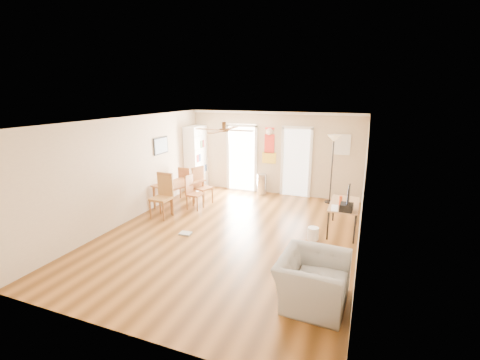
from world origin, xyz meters
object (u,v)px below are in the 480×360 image
at_px(dining_chair_right_a, 203,186).
at_px(dining_chair_far, 187,182).
at_px(dining_table, 180,194).
at_px(bookshelf, 196,158).
at_px(dining_chair_right_b, 195,193).
at_px(wastebasket_a, 313,234).
at_px(computer_desk, 343,217).
at_px(dining_chair_near, 161,196).
at_px(printer, 346,207).
at_px(torchiere_lamp, 332,170).
at_px(trash_can, 262,184).
at_px(armchair, 312,280).

distance_m(dining_chair_right_a, dining_chair_far, 0.83).
bearing_deg(dining_table, bookshelf, 101.98).
xyz_separation_m(dining_chair_right_b, dining_chair_far, (-0.73, 0.87, 0.01)).
bearing_deg(wastebasket_a, computer_desk, 51.31).
xyz_separation_m(dining_table, dining_chair_near, (0.05, -0.97, 0.23)).
distance_m(dining_chair_far, printer, 5.01).
bearing_deg(dining_chair_right_b, dining_chair_far, 41.61).
height_order(dining_chair_right_a, computer_desk, dining_chair_right_a).
height_order(dining_table, torchiere_lamp, torchiere_lamp).
relative_size(dining_chair_right_a, wastebasket_a, 3.76).
distance_m(dining_chair_far, computer_desk, 4.82).
height_order(torchiere_lamp, computer_desk, torchiere_lamp).
bearing_deg(dining_chair_far, trash_can, -152.14).
xyz_separation_m(trash_can, wastebasket_a, (2.08, -2.80, -0.19)).
bearing_deg(bookshelf, dining_chair_right_b, -71.93).
bearing_deg(armchair, torchiere_lamp, 6.48).
xyz_separation_m(dining_chair_right_b, dining_chair_near, (-0.50, -0.88, 0.10)).
bearing_deg(trash_can, bookshelf, -176.48).
xyz_separation_m(dining_chair_right_a, dining_chair_right_b, (0.00, -0.49, -0.06)).
distance_m(dining_chair_near, dining_chair_far, 1.77).
relative_size(bookshelf, trash_can, 3.18).
distance_m(dining_chair_right_a, torchiere_lamp, 3.77).
relative_size(dining_chair_far, armchair, 0.84).
relative_size(dining_chair_right_a, dining_chair_near, 0.93).
distance_m(bookshelf, wastebasket_a, 5.16).
bearing_deg(bookshelf, dining_chair_near, -89.86).
height_order(bookshelf, dining_chair_right_b, bookshelf).
relative_size(bookshelf, dining_table, 1.54).
bearing_deg(armchair, wastebasket_a, 11.69).
distance_m(dining_chair_near, torchiere_lamp, 4.87).
relative_size(bookshelf, dining_chair_far, 2.19).
height_order(dining_chair_far, trash_can, dining_chair_far).
distance_m(bookshelf, armchair, 6.83).
xyz_separation_m(dining_table, wastebasket_a, (3.96, -0.92, -0.20)).
bearing_deg(printer, dining_chair_right_a, 167.36).
height_order(dining_chair_right_b, computer_desk, dining_chair_right_b).
bearing_deg(dining_chair_far, printer, 162.66).
bearing_deg(dining_chair_near, armchair, -25.90).
bearing_deg(trash_can, printer, -43.38).
bearing_deg(dining_table, trash_can, 45.02).
bearing_deg(trash_can, armchair, -64.50).
distance_m(bookshelf, dining_chair_far, 1.13).
height_order(torchiere_lamp, armchair, torchiere_lamp).
height_order(dining_chair_far, armchair, dining_chair_far).
bearing_deg(armchair, dining_table, 56.49).
height_order(dining_table, armchair, armchair).
xyz_separation_m(torchiere_lamp, armchair, (0.29, -5.03, -0.63)).
relative_size(dining_chair_near, wastebasket_a, 4.03).
distance_m(bookshelf, dining_table, 1.92).
height_order(dining_chair_right_a, dining_chair_near, dining_chair_near).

